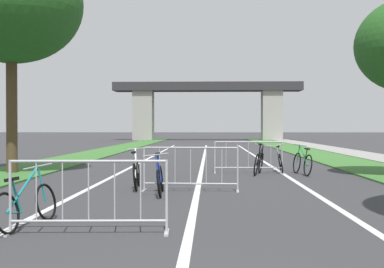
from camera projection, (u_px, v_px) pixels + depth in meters
name	position (u px, v px, depth m)	size (l,w,h in m)	color
grass_verge_left	(104.00, 152.00, 30.42)	(2.53, 68.55, 0.05)	#386B2D
grass_verge_right	(308.00, 152.00, 29.98)	(2.53, 68.55, 0.05)	#386B2D
sidewalk_path_right	(347.00, 152.00, 29.90)	(2.15, 68.55, 0.08)	gray
lane_stripe_center	(203.00, 162.00, 21.99)	(0.14, 39.65, 0.01)	silver
lane_stripe_right_lane	(264.00, 162.00, 21.90)	(0.14, 39.65, 0.01)	silver
lane_stripe_left_lane	(142.00, 162.00, 22.09)	(0.14, 39.65, 0.01)	silver
overpass_bridge	(207.00, 101.00, 58.73)	(21.87, 3.06, 6.74)	#2D2D30
tree_left_pine_far	(11.00, 3.00, 16.21)	(4.59, 4.59, 7.49)	#4C3823
crowd_barrier_nearest	(89.00, 197.00, 7.12)	(2.29, 0.55, 1.05)	#ADADB2
crowd_barrier_second	(191.00, 169.00, 11.84)	(2.29, 0.53, 1.05)	#ADADB2
crowd_barrier_third	(248.00, 157.00, 16.55)	(2.29, 0.51, 1.05)	#ADADB2
bicycle_white_0	(136.00, 173.00, 12.36)	(0.44, 1.74, 1.00)	black
bicycle_green_1	(302.00, 163.00, 15.95)	(0.48, 1.74, 0.98)	black
bicycle_black_2	(259.00, 162.00, 16.03)	(0.73, 1.66, 1.01)	black
bicycle_teal_3	(27.00, 204.00, 7.58)	(0.51, 1.71, 0.94)	black
bicycle_silver_4	(280.00, 161.00, 16.87)	(0.47, 1.68, 0.94)	black
bicycle_blue_5	(160.00, 179.00, 11.28)	(0.55, 1.69, 0.97)	black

